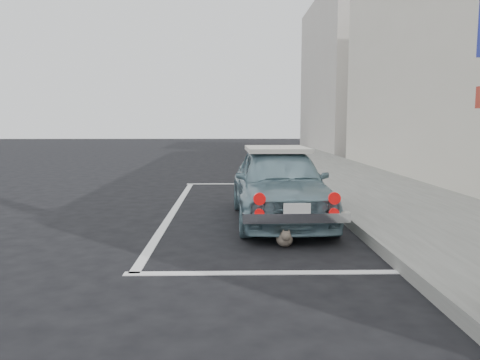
# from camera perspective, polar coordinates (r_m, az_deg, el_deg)

# --- Properties ---
(ground) EXTENTS (80.00, 80.00, 0.00)m
(ground) POSITION_cam_1_polar(r_m,az_deg,el_deg) (5.33, -2.08, -9.64)
(ground) COLOR black
(ground) RESTS_ON ground
(sidewalk) EXTENTS (2.80, 40.00, 0.15)m
(sidewalk) POSITION_cam_1_polar(r_m,az_deg,el_deg) (7.90, 22.12, -4.11)
(sidewalk) COLOR slate
(sidewalk) RESTS_ON ground
(building_far) EXTENTS (3.50, 10.00, 8.00)m
(building_far) POSITION_cam_1_polar(r_m,az_deg,el_deg) (26.00, 13.04, 12.28)
(building_far) COLOR #BDB4AC
(building_far) RESTS_ON ground
(pline_rear) EXTENTS (3.00, 0.12, 0.01)m
(pline_rear) POSITION_cam_1_polar(r_m,az_deg,el_deg) (4.87, 3.84, -11.23)
(pline_rear) COLOR silver
(pline_rear) RESTS_ON ground
(pline_front) EXTENTS (3.00, 0.12, 0.01)m
(pline_front) POSITION_cam_1_polar(r_m,az_deg,el_deg) (11.72, 0.83, -0.47)
(pline_front) COLOR silver
(pline_front) RESTS_ON ground
(pline_side) EXTENTS (0.12, 7.00, 0.01)m
(pline_side) POSITION_cam_1_polar(r_m,az_deg,el_deg) (8.31, -8.01, -3.63)
(pline_side) COLOR silver
(pline_side) RESTS_ON ground
(retro_coupe) EXTENTS (1.46, 3.46, 1.17)m
(retro_coupe) POSITION_cam_1_polar(r_m,az_deg,el_deg) (7.32, 4.78, -0.37)
(retro_coupe) COLOR #6D8F9B
(retro_coupe) RESTS_ON ground
(cat) EXTENTS (0.21, 0.47, 0.25)m
(cat) POSITION_cam_1_polar(r_m,az_deg,el_deg) (5.85, 5.46, -6.99)
(cat) COLOR #756659
(cat) RESTS_ON ground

